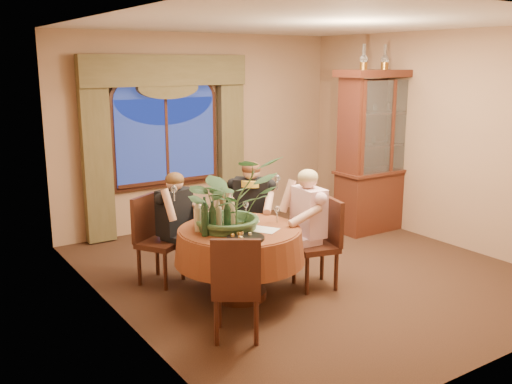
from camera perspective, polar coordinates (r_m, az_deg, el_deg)
floor at (r=6.80m, az=4.87°, el=-7.79°), size 5.00×5.00×0.00m
wall_back at (r=8.52m, az=-5.48°, el=6.13°), size 4.50×0.00×4.50m
wall_right at (r=8.02m, az=17.84°, el=5.15°), size 0.00×5.00×5.00m
ceiling at (r=6.37m, az=5.37°, el=16.49°), size 5.00×5.00×0.00m
window at (r=8.20m, az=-8.94°, el=5.07°), size 1.62×0.10×1.32m
arched_transom at (r=8.13m, az=-9.13°, el=10.52°), size 1.60×0.06×0.44m
drapery_left at (r=7.81m, az=-15.64°, el=3.46°), size 0.38×0.14×2.32m
drapery_right at (r=8.65m, az=-2.55°, el=4.81°), size 0.38×0.14×2.32m
swag_valance at (r=8.06m, az=-8.94°, el=11.93°), size 2.45×0.16×0.42m
dining_table at (r=5.90m, az=-1.63°, el=-7.12°), size 1.71×1.71×0.75m
china_cabinet at (r=8.38m, az=12.33°, el=4.02°), size 1.41×0.56×2.29m
oil_lamp_left at (r=8.00m, az=10.74°, el=13.14°), size 0.11×0.11×0.34m
oil_lamp_center at (r=8.29m, az=12.77°, el=13.03°), size 0.11×0.11×0.34m
oil_lamp_right at (r=8.58m, az=14.66°, el=12.92°), size 0.11×0.11×0.34m
chair_right at (r=6.17m, az=5.95°, el=-5.25°), size 0.51×0.51×0.96m
chair_back_right at (r=6.75m, az=-0.97°, el=-3.59°), size 0.59×0.59×0.96m
chair_back at (r=6.35m, az=-9.55°, el=-4.85°), size 0.58×0.58×0.96m
chair_front_left at (r=5.06m, az=-1.93°, el=-9.35°), size 0.58×0.58×0.96m
person_pink at (r=6.23m, az=5.25°, el=-3.50°), size 0.46×0.49×1.29m
person_back at (r=6.40m, az=-8.11°, el=-3.39°), size 0.55×0.53×1.23m
person_scarf at (r=6.68m, az=-0.45°, el=-2.31°), size 0.63×0.62×1.29m
stoneware_vase at (r=5.80m, az=-2.66°, el=-2.25°), size 0.14×0.14×0.26m
centerpiece_plant at (r=5.67m, az=-2.70°, el=2.58°), size 0.99×1.10×0.86m
olive_bowl at (r=5.76m, az=-1.36°, el=-3.46°), size 0.15×0.15×0.05m
cheese_platter at (r=5.43m, az=-1.04°, el=-4.62°), size 0.36×0.36×0.02m
wine_bottle_0 at (r=5.66m, az=-5.84°, el=-2.33°), size 0.07×0.07×0.33m
wine_bottle_1 at (r=5.54m, az=-4.37°, el=-2.62°), size 0.07×0.07×0.33m
wine_bottle_2 at (r=5.60m, az=-2.89°, el=-2.45°), size 0.07×0.07×0.33m
wine_bottle_3 at (r=5.64m, az=-3.80°, el=-2.34°), size 0.07×0.07×0.33m
wine_bottle_4 at (r=5.51m, az=-5.14°, el=-2.74°), size 0.07×0.07×0.33m
wine_bottle_5 at (r=5.74m, az=-5.16°, el=-2.11°), size 0.07×0.07×0.33m
tasting_paper_0 at (r=5.72m, az=0.65°, el=-3.77°), size 0.33×0.37×0.00m
tasting_paper_1 at (r=6.12m, az=-0.76°, el=-2.66°), size 0.32×0.36×0.00m
wine_glass_person_pink at (r=5.97m, az=2.12°, el=-2.22°), size 0.07×0.07×0.18m
wine_glass_person_back at (r=6.03m, az=-4.97°, el=-2.09°), size 0.07×0.07×0.18m
wine_glass_person_scarf at (r=6.18m, az=-1.03°, el=-1.67°), size 0.07×0.07×0.18m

